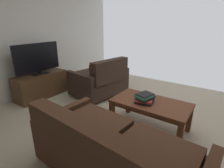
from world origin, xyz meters
name	(u,v)px	position (x,y,z in m)	size (l,w,h in m)	color
ground_plane	(134,125)	(0.00, 0.00, 0.00)	(5.24, 5.02, 0.01)	#B7A88E
wall_right	(32,39)	(2.62, 0.00, 1.25)	(0.12, 5.02, 2.51)	silver
sofa_main	(111,153)	(-0.31, 1.09, 0.34)	(1.84, 1.00, 0.81)	black
loveseat_near	(101,80)	(1.24, -0.68, 0.37)	(1.03, 1.26, 0.87)	black
coffee_table	(150,106)	(-0.24, -0.05, 0.39)	(1.15, 0.62, 0.46)	brown
tv_stand	(41,85)	(2.27, 0.16, 0.27)	(0.45, 1.15, 0.53)	#4C331E
flat_tv	(38,58)	(2.27, 0.16, 0.88)	(0.21, 1.04, 0.66)	black
book_stack	(145,98)	(-0.16, 0.01, 0.52)	(0.30, 0.32, 0.13)	black
tv_remote	(139,96)	(0.00, -0.13, 0.47)	(0.11, 0.16, 0.02)	black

